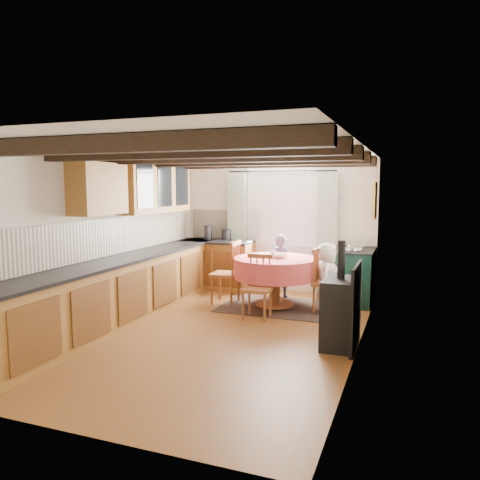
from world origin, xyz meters
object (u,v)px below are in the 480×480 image
at_px(chair_near, 257,287).
at_px(chair_left, 225,272).
at_px(cast_iron_stove, 340,294).
at_px(cup, 273,254).
at_px(aga_range, 353,275).
at_px(dining_table, 275,282).
at_px(child_far, 281,266).
at_px(chair_right, 328,281).
at_px(child_right, 327,278).

relative_size(chair_near, chair_left, 0.90).
height_order(chair_near, cast_iron_stove, cast_iron_stove).
bearing_deg(chair_left, cup, 99.25).
relative_size(chair_left, aga_range, 1.05).
height_order(dining_table, cup, cup).
bearing_deg(cast_iron_stove, chair_near, 149.31).
bearing_deg(chair_near, chair_left, 137.18).
relative_size(dining_table, aga_range, 1.33).
xyz_separation_m(chair_left, cup, (0.78, 0.15, 0.32)).
distance_m(aga_range, child_far, 1.25).
xyz_separation_m(dining_table, child_far, (-0.10, 0.69, 0.15)).
xyz_separation_m(chair_right, child_right, (-0.02, 0.04, 0.04)).
distance_m(dining_table, chair_left, 0.85).
xyz_separation_m(dining_table, chair_right, (0.85, -0.06, 0.10)).
bearing_deg(cup, child_right, -7.54).
distance_m(dining_table, aga_range, 1.36).
distance_m(aga_range, cast_iron_stove, 2.26).
distance_m(chair_near, cup, 0.92).
xyz_separation_m(chair_left, child_far, (0.74, 0.74, 0.03)).
bearing_deg(aga_range, chair_left, -158.47).
bearing_deg(chair_near, aga_range, 49.31).
height_order(aga_range, child_far, child_far).
xyz_separation_m(chair_near, aga_range, (1.21, 1.47, -0.01)).
xyz_separation_m(chair_left, aga_range, (1.98, 0.78, -0.07)).
xyz_separation_m(child_far, child_right, (0.93, -0.71, -0.01)).
xyz_separation_m(aga_range, child_right, (-0.31, -0.75, 0.08)).
xyz_separation_m(chair_near, chair_left, (-0.78, 0.69, 0.05)).
bearing_deg(cup, cast_iron_stove, -50.85).
xyz_separation_m(cast_iron_stove, child_right, (-0.42, 1.50, -0.11)).
bearing_deg(chair_near, child_far, 90.12).
bearing_deg(child_far, chair_right, 155.68).
xyz_separation_m(child_far, cup, (0.03, -0.59, 0.30)).
bearing_deg(chair_left, chair_right, 87.99).
xyz_separation_m(chair_near, child_far, (-0.04, 1.43, 0.08)).
xyz_separation_m(chair_right, cup, (-0.91, 0.16, 0.35)).
height_order(chair_left, chair_right, chair_left).
xyz_separation_m(chair_right, aga_range, (0.29, 0.79, -0.04)).
height_order(cast_iron_stove, cup, cast_iron_stove).
bearing_deg(child_far, dining_table, 112.16).
xyz_separation_m(chair_left, chair_right, (1.69, -0.01, -0.02)).
relative_size(dining_table, cup, 12.40).
xyz_separation_m(dining_table, chair_left, (-0.84, -0.05, 0.13)).
distance_m(child_right, cup, 0.95).
relative_size(aga_range, cast_iron_stove, 0.77).
bearing_deg(cup, dining_table, -57.47).
distance_m(dining_table, child_right, 0.84).
bearing_deg(cup, chair_near, -89.91).
height_order(chair_near, child_right, child_right).
xyz_separation_m(dining_table, child_right, (0.83, -0.02, 0.14)).
bearing_deg(cup, aga_range, 27.69).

